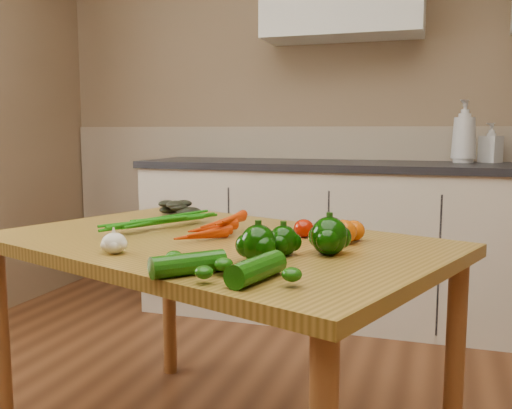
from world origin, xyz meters
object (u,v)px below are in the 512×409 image
object	(u,v)px
tomato_b	(353,231)
table	(216,265)
soap_bottle_a	(464,131)
soap_bottle_b	(491,143)
tomato_a	(304,228)
garlic_bulb	(114,243)
carrot_bunch	(200,224)
tomato_c	(343,232)
pepper_b	(329,236)
leafy_greens	(173,204)
pepper_c	(258,244)
zucchini_b	(188,264)
zucchini_a	(256,269)
pepper_a	(283,241)

from	to	relation	value
tomato_b	table	bearing A→B (deg)	-165.78
table	soap_bottle_a	distance (m)	1.90
soap_bottle_b	tomato_a	distance (m)	1.80
garlic_bulb	carrot_bunch	bearing A→B (deg)	72.62
soap_bottle_a	tomato_c	world-z (taller)	soap_bottle_a
soap_bottle_b	pepper_b	bearing A→B (deg)	-72.17
leafy_greens	tomato_c	distance (m)	0.80
carrot_bunch	pepper_c	distance (m)	0.43
soap_bottle_a	carrot_bunch	distance (m)	1.86
tomato_b	tomato_c	world-z (taller)	tomato_c
soap_bottle_b	soap_bottle_a	bearing A→B (deg)	-118.48
zucchini_b	tomato_a	bearing A→B (deg)	74.99
tomato_a	garlic_bulb	bearing A→B (deg)	-138.00
zucchini_a	pepper_a	bearing A→B (deg)	92.98
garlic_bulb	pepper_c	size ratio (longest dim) A/B	0.72
pepper_c	zucchini_a	world-z (taller)	pepper_c
pepper_b	tomato_b	distance (m)	0.22
table	carrot_bunch	bearing A→B (deg)	164.17
pepper_b	tomato_b	world-z (taller)	pepper_b
leafy_greens	zucchini_a	size ratio (longest dim) A/B	1.09
carrot_bunch	pepper_b	xyz separation A→B (m)	(0.46, -0.17, 0.02)
carrot_bunch	garlic_bulb	xyz separation A→B (m)	(-0.11, -0.34, -0.01)
pepper_a	zucchini_b	size ratio (longest dim) A/B	0.45
table	zucchini_b	xyz separation A→B (m)	(0.11, -0.43, 0.11)
table	garlic_bulb	world-z (taller)	garlic_bulb
soap_bottle_b	pepper_b	world-z (taller)	soap_bottle_b
zucchini_a	pepper_c	bearing A→B (deg)	106.82
leafy_greens	tomato_b	distance (m)	0.80
zucchini_b	tomato_b	bearing A→B (deg)	60.45
leafy_greens	pepper_c	distance (m)	0.84
carrot_bunch	tomato_a	world-z (taller)	carrot_bunch
table	pepper_b	xyz separation A→B (m)	(0.38, -0.11, 0.13)
soap_bottle_a	tomato_b	size ratio (longest dim) A/B	4.91
carrot_bunch	zucchini_b	size ratio (longest dim) A/B	1.42
garlic_bulb	pepper_b	bearing A→B (deg)	17.18
carrot_bunch	tomato_c	bearing A→B (deg)	18.71
pepper_c	tomato_b	bearing A→B (deg)	61.91
carrot_bunch	leafy_greens	distance (m)	0.41
table	soap_bottle_b	bearing A→B (deg)	82.64
pepper_a	tomato_a	size ratio (longest dim) A/B	1.28
tomato_b	carrot_bunch	bearing A→B (deg)	-174.50
soap_bottle_b	tomato_a	size ratio (longest dim) A/B	3.43
pepper_c	zucchini_a	distance (m)	0.19
table	soap_bottle_a	world-z (taller)	soap_bottle_a
leafy_greens	tomato_c	xyz separation A→B (m)	(0.73, -0.33, -0.01)
tomato_b	zucchini_a	size ratio (longest dim) A/B	0.39
soap_bottle_a	carrot_bunch	bearing A→B (deg)	-95.55
table	pepper_c	bearing A→B (deg)	-28.94
soap_bottle_a	pepper_a	world-z (taller)	soap_bottle_a
garlic_bulb	tomato_c	distance (m)	0.67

